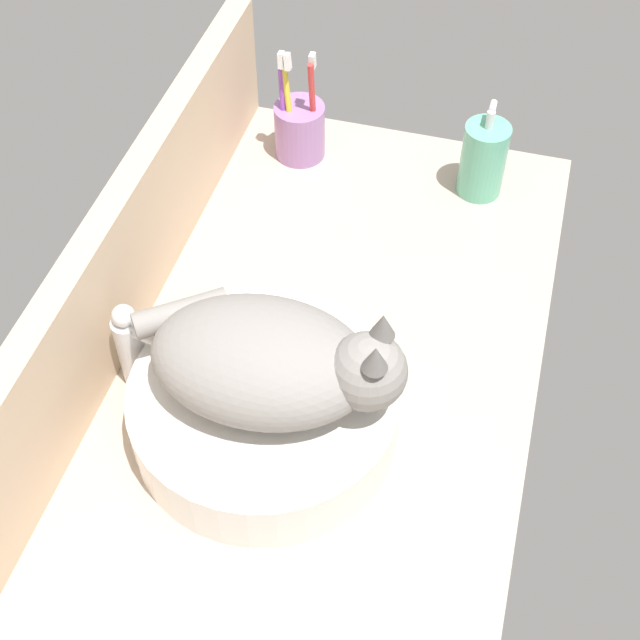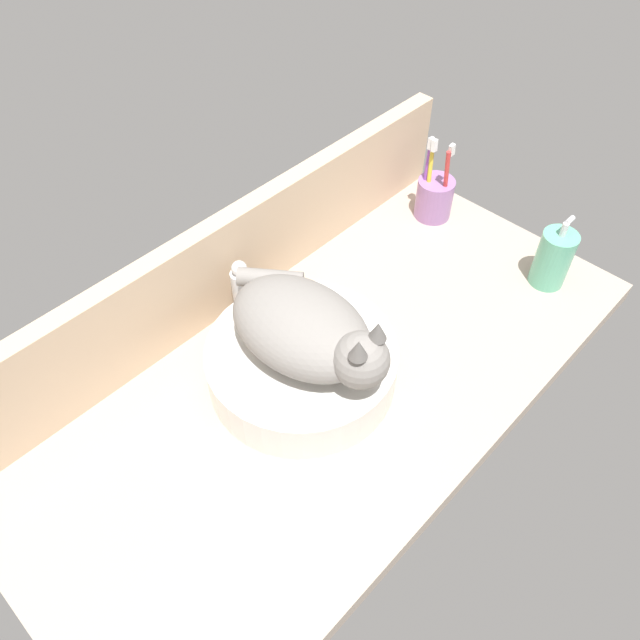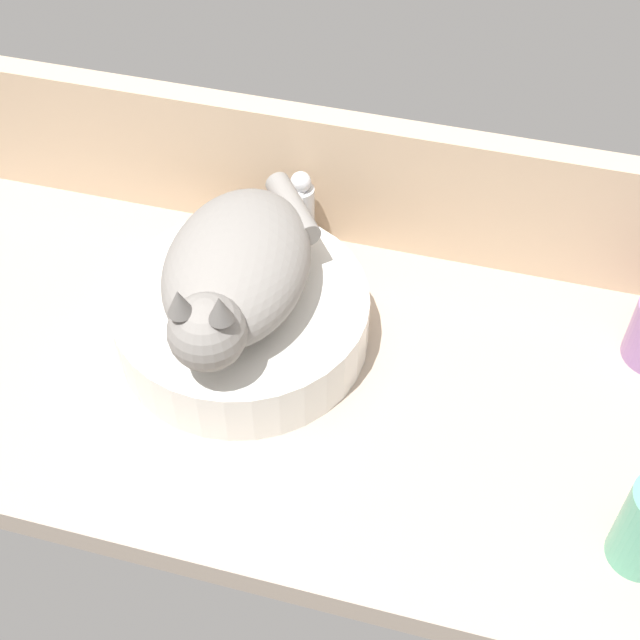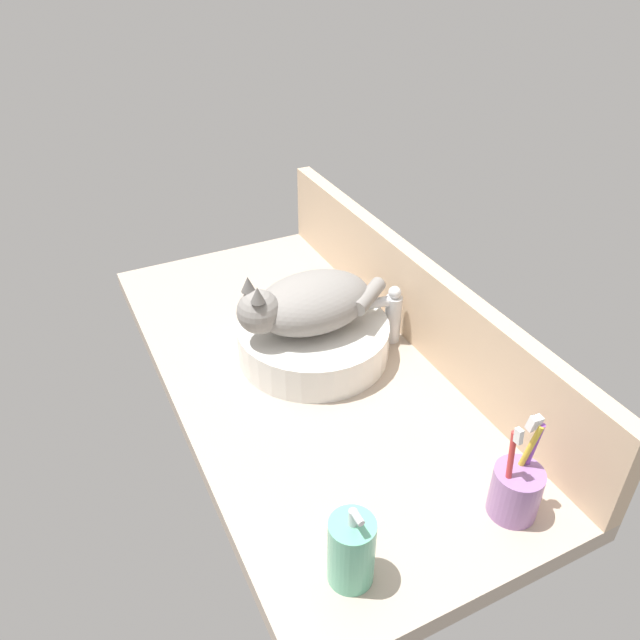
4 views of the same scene
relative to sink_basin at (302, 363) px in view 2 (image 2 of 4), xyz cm
name	(u,v)px [view 2 (image 2 of 4)]	position (x,y,z in cm)	size (l,w,h in cm)	color
ground_plane	(331,382)	(3.69, -3.38, -5.88)	(114.09, 55.56, 4.00)	#B2A08E
backsplash_panel	(227,262)	(3.69, 22.60, 5.99)	(114.09, 3.60, 19.74)	#CCAD8C
sink_basin	(302,363)	(0.00, 0.00, 0.00)	(31.86, 31.86, 7.75)	silver
cat	(307,330)	(0.15, -1.36, 9.64)	(18.26, 32.41, 14.00)	gray
faucet	(245,292)	(2.58, 16.68, 3.43)	(4.42, 11.85, 13.60)	silver
soap_dispenser	(553,258)	(49.87, -17.98, 2.05)	(6.75, 6.75, 14.97)	#60B793
toothbrush_cup	(434,197)	(50.88, 10.70, 1.01)	(7.86, 7.86, 18.70)	#996BA8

